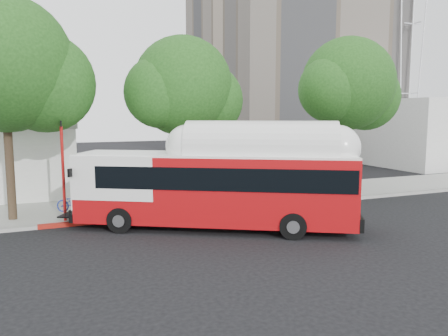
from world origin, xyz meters
The scene contains 9 objects.
ground centered at (0.00, 0.00, 0.00)m, with size 120.00×120.00×0.00m, color black.
sidewalk centered at (0.00, 6.50, 0.07)m, with size 60.00×5.00×0.15m, color gray.
curb_strip centered at (0.00, 3.90, 0.07)m, with size 60.00×0.30×0.15m, color gray.
red_curb_segment centered at (-3.00, 3.90, 0.08)m, with size 10.00×0.32×0.16m, color maroon.
street_tree_left centered at (-8.53, 5.56, 6.60)m, with size 6.67×5.80×9.74m.
street_tree_mid centered at (-0.59, 6.06, 5.91)m, with size 5.75×5.00×8.62m.
street_tree_right centered at (9.44, 5.86, 6.26)m, with size 6.21×5.40×9.18m.
transit_bus centered at (-1.10, 1.09, 1.68)m, with size 11.55×7.89×3.59m.
signal_pole centered at (-6.88, 4.36, 2.29)m, with size 0.13×0.42×4.46m.
Camera 1 is at (-7.56, -15.36, 4.77)m, focal length 35.00 mm.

